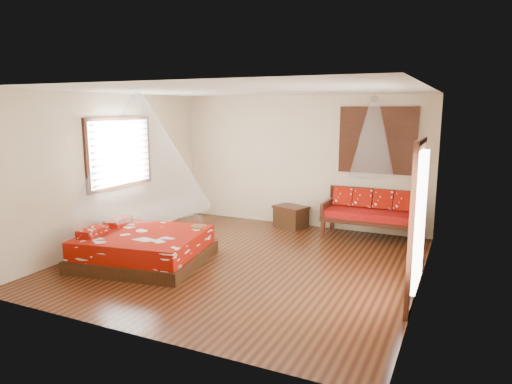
# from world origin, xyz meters

# --- Properties ---
(room) EXTENTS (5.54, 5.54, 2.84)m
(room) POSITION_xyz_m (0.00, 0.00, 1.40)
(room) COLOR black
(room) RESTS_ON ground
(bed) EXTENTS (2.22, 2.07, 0.63)m
(bed) POSITION_xyz_m (-1.52, -0.71, 0.25)
(bed) COLOR black
(bed) RESTS_ON floor
(daybed) EXTENTS (1.80, 0.80, 0.95)m
(daybed) POSITION_xyz_m (1.60, 2.38, 0.52)
(daybed) COLOR black
(daybed) RESTS_ON floor
(storage_chest) EXTENTS (0.80, 0.69, 0.47)m
(storage_chest) POSITION_xyz_m (-0.10, 2.45, 0.24)
(storage_chest) COLOR black
(storage_chest) RESTS_ON floor
(shutter_panel) EXTENTS (1.52, 0.06, 1.32)m
(shutter_panel) POSITION_xyz_m (1.60, 2.72, 1.90)
(shutter_panel) COLOR black
(shutter_panel) RESTS_ON wall_back
(window_left) EXTENTS (0.10, 1.74, 1.34)m
(window_left) POSITION_xyz_m (-2.71, 0.20, 1.70)
(window_left) COLOR black
(window_left) RESTS_ON wall_left
(glazed_door) EXTENTS (0.08, 1.02, 2.16)m
(glazed_door) POSITION_xyz_m (2.72, -0.60, 1.07)
(glazed_door) COLOR black
(glazed_door) RESTS_ON floor
(wine_tray) EXTENTS (0.27, 0.27, 0.22)m
(wine_tray) POSITION_xyz_m (-0.87, -0.01, 0.56)
(wine_tray) COLOR brown
(wine_tray) RESTS_ON bed
(mosquito_net_main) EXTENTS (2.22, 2.22, 1.80)m
(mosquito_net_main) POSITION_xyz_m (-1.50, -0.71, 1.85)
(mosquito_net_main) COLOR white
(mosquito_net_main) RESTS_ON ceiling
(mosquito_net_daybed) EXTENTS (0.84, 0.84, 1.50)m
(mosquito_net_daybed) POSITION_xyz_m (1.60, 2.25, 2.00)
(mosquito_net_daybed) COLOR white
(mosquito_net_daybed) RESTS_ON ceiling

